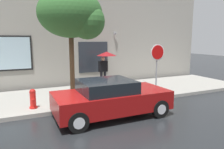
# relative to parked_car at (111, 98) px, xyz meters

# --- Properties ---
(ground_plane) EXTENTS (60.00, 60.00, 0.00)m
(ground_plane) POSITION_rel_parked_car_xyz_m (-1.08, -0.05, -0.67)
(ground_plane) COLOR black
(sidewalk) EXTENTS (20.00, 4.00, 0.15)m
(sidewalk) POSITION_rel_parked_car_xyz_m (-1.08, 2.95, -0.59)
(sidewalk) COLOR gray
(sidewalk) RESTS_ON ground
(building_facade) EXTENTS (20.00, 0.67, 7.00)m
(building_facade) POSITION_rel_parked_car_xyz_m (-1.10, 5.45, 2.81)
(building_facade) COLOR #9E998E
(building_facade) RESTS_ON ground
(parked_car) EXTENTS (4.07, 1.94, 1.33)m
(parked_car) POSITION_rel_parked_car_xyz_m (0.00, 0.00, 0.00)
(parked_car) COLOR maroon
(parked_car) RESTS_ON ground
(fire_hydrant) EXTENTS (0.30, 0.44, 0.75)m
(fire_hydrant) POSITION_rel_parked_car_xyz_m (-2.50, 1.64, -0.15)
(fire_hydrant) COLOR red
(fire_hydrant) RESTS_ON sidewalk
(pedestrian_with_umbrella) EXTENTS (1.10, 1.10, 1.92)m
(pedestrian_with_umbrella) POSITION_rel_parked_car_xyz_m (1.56, 4.12, 1.05)
(pedestrian_with_umbrella) COLOR black
(pedestrian_with_umbrella) RESTS_ON sidewalk
(street_tree) EXTENTS (2.68, 2.28, 4.66)m
(street_tree) POSITION_rel_parked_car_xyz_m (-0.68, 2.17, 3.05)
(street_tree) COLOR #4C3823
(street_tree) RESTS_ON sidewalk
(stop_sign) EXTENTS (0.76, 0.10, 2.37)m
(stop_sign) POSITION_rel_parked_car_xyz_m (3.10, 1.53, 1.15)
(stop_sign) COLOR gray
(stop_sign) RESTS_ON sidewalk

